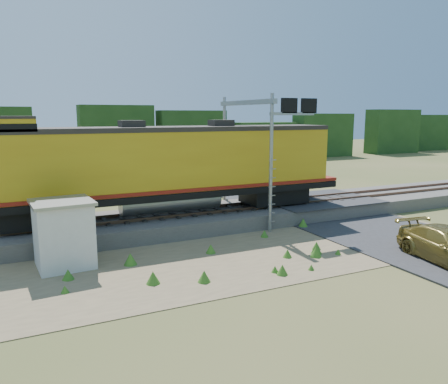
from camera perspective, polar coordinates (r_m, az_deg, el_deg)
ground at (r=19.93m, az=6.47°, el=-7.96°), size 140.00×140.00×0.00m
ballast at (r=24.92m, az=-0.80°, el=-3.26°), size 70.00×5.00×0.80m
rails at (r=24.81m, az=-0.80°, el=-2.18°), size 70.00×1.54×0.16m
dirt_shoulder at (r=19.41m, az=0.61°, el=-8.34°), size 26.00×8.00×0.03m
road at (r=24.71m, az=19.53°, el=-4.71°), size 7.00×66.00×0.86m
tree_line_north at (r=55.07m, az=-14.90°, el=6.53°), size 130.00×3.00×6.50m
weed_clumps at (r=18.49m, az=-3.08°, el=-9.35°), size 15.00×6.20×0.56m
locomotive at (r=23.29m, az=-7.71°, el=3.43°), size 19.88×3.03×5.13m
shed at (r=18.90m, az=-20.22°, el=-5.11°), size 2.49×2.49×2.76m
signal_gantry at (r=24.63m, az=4.36°, el=8.33°), size 2.86×6.20×7.23m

